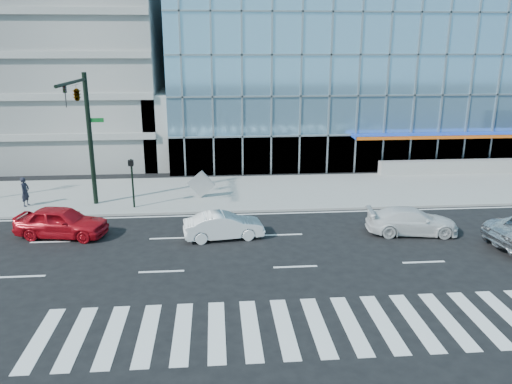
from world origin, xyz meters
TOP-DOWN VIEW (x-y plane):
  - ground at (0.00, 0.00)m, footprint 160.00×160.00m
  - sidewalk at (0.00, 8.00)m, footprint 120.00×8.00m
  - theatre_building at (14.00, 26.00)m, footprint 42.00×26.00m
  - parking_garage at (-20.00, 26.00)m, footprint 24.00×24.00m
  - ramp_block at (-6.00, 18.00)m, footprint 6.00×8.00m
  - traffic_signal at (-11.00, 4.57)m, footprint 1.14×5.74m
  - ped_signal_post at (-8.50, 4.94)m, footprint 0.30×0.33m
  - white_suv at (6.81, -0.34)m, footprint 4.95×2.45m
  - white_sedan at (-3.15, -0.20)m, footprint 4.27×1.96m
  - red_sedan at (-11.57, 0.76)m, footprint 5.00×2.75m
  - pedestrian at (-15.14, 5.84)m, footprint 0.59×0.75m
  - tilted_panel at (-4.44, 6.63)m, footprint 1.83×0.14m

SIDE VIEW (x-z plane):
  - ground at x=0.00m, z-range 0.00..0.00m
  - sidewalk at x=0.00m, z-range 0.00..0.15m
  - white_sedan at x=-3.15m, z-range 0.00..1.36m
  - white_suv at x=6.81m, z-range 0.00..1.38m
  - red_sedan at x=-11.57m, z-range 0.00..1.61m
  - pedestrian at x=-15.14m, z-range 0.15..1.96m
  - tilted_panel at x=-4.44m, z-range 0.15..1.98m
  - ped_signal_post at x=-8.50m, z-range 0.64..3.64m
  - ramp_block at x=-6.00m, z-range 0.00..6.00m
  - traffic_signal at x=-11.00m, z-range 2.16..10.16m
  - theatre_building at x=14.00m, z-range 0.00..15.00m
  - parking_garage at x=-20.00m, z-range 0.00..20.00m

